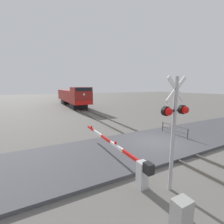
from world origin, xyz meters
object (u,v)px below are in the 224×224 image
crossing_signal (175,121)px  crossing_gate (127,158)px  locomotive (73,96)px  guard_railing (174,129)px

crossing_signal → crossing_gate: (-0.91, 1.67, -1.96)m
locomotive → crossing_gate: bearing=-98.3°
crossing_gate → crossing_signal: bearing=-61.4°
guard_railing → crossing_signal: bearing=-140.2°
crossing_gate → guard_railing: 6.92m
locomotive → guard_railing: (2.54, -23.10, -1.36)m
locomotive → crossing_gate: (-3.77, -25.93, -1.21)m
crossing_signal → locomotive: bearing=84.1°
crossing_gate → guard_railing: crossing_gate is taller
locomotive → guard_railing: 23.28m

